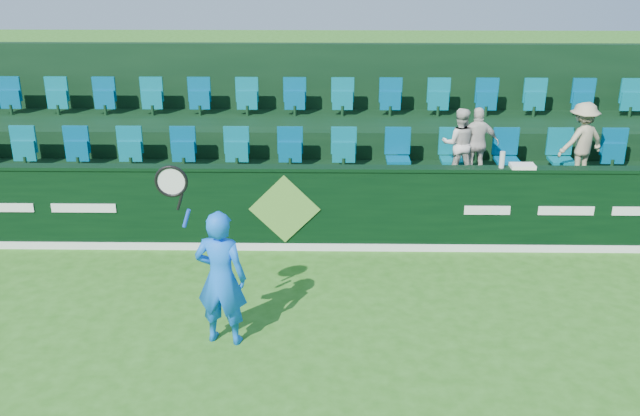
{
  "coord_description": "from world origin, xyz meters",
  "views": [
    {
      "loc": [
        0.7,
        -6.26,
        4.71
      ],
      "look_at": [
        0.56,
        2.8,
        1.15
      ],
      "focal_mm": 40.0,
      "sensor_mm": 36.0,
      "label": 1
    }
  ],
  "objects_px": {
    "tennis_player": "(220,277)",
    "towel": "(522,166)",
    "spectator_right": "(582,141)",
    "spectator_middle": "(477,143)",
    "drinks_bottle": "(502,160)",
    "spectator_left": "(459,144)"
  },
  "relations": [
    {
      "from": "tennis_player",
      "to": "towel",
      "type": "xyz_separation_m",
      "value": [
        4.19,
        2.73,
        0.51
      ]
    },
    {
      "from": "spectator_right",
      "to": "towel",
      "type": "bearing_deg",
      "value": 19.47
    },
    {
      "from": "spectator_middle",
      "to": "drinks_bottle",
      "type": "xyz_separation_m",
      "value": [
        0.15,
        -1.12,
        0.07
      ]
    },
    {
      "from": "spectator_middle",
      "to": "towel",
      "type": "distance_m",
      "value": 1.21
    },
    {
      "from": "spectator_left",
      "to": "spectator_middle",
      "type": "height_order",
      "value": "spectator_middle"
    },
    {
      "from": "spectator_right",
      "to": "towel",
      "type": "relative_size",
      "value": 3.57
    },
    {
      "from": "spectator_left",
      "to": "towel",
      "type": "bearing_deg",
      "value": 128.87
    },
    {
      "from": "spectator_left",
      "to": "drinks_bottle",
      "type": "bearing_deg",
      "value": 116.43
    },
    {
      "from": "spectator_right",
      "to": "drinks_bottle",
      "type": "distance_m",
      "value": 1.92
    },
    {
      "from": "towel",
      "to": "spectator_left",
      "type": "bearing_deg",
      "value": 124.37
    },
    {
      "from": "spectator_middle",
      "to": "towel",
      "type": "height_order",
      "value": "spectator_middle"
    },
    {
      "from": "spectator_middle",
      "to": "drinks_bottle",
      "type": "relative_size",
      "value": 4.81
    },
    {
      "from": "tennis_player",
      "to": "towel",
      "type": "distance_m",
      "value": 5.03
    },
    {
      "from": "spectator_right",
      "to": "spectator_middle",
      "type": "bearing_deg",
      "value": -22.55
    },
    {
      "from": "tennis_player",
      "to": "drinks_bottle",
      "type": "distance_m",
      "value": 4.78
    },
    {
      "from": "drinks_bottle",
      "to": "spectator_right",
      "type": "bearing_deg",
      "value": 35.71
    },
    {
      "from": "spectator_left",
      "to": "spectator_middle",
      "type": "xyz_separation_m",
      "value": [
        0.3,
        0.0,
        0.01
      ]
    },
    {
      "from": "tennis_player",
      "to": "spectator_left",
      "type": "height_order",
      "value": "tennis_player"
    },
    {
      "from": "spectator_left",
      "to": "spectator_middle",
      "type": "relative_size",
      "value": 0.99
    },
    {
      "from": "spectator_middle",
      "to": "spectator_right",
      "type": "bearing_deg",
      "value": 179.94
    },
    {
      "from": "spectator_left",
      "to": "spectator_right",
      "type": "bearing_deg",
      "value": -175.5
    },
    {
      "from": "spectator_left",
      "to": "drinks_bottle",
      "type": "distance_m",
      "value": 1.21
    }
  ]
}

